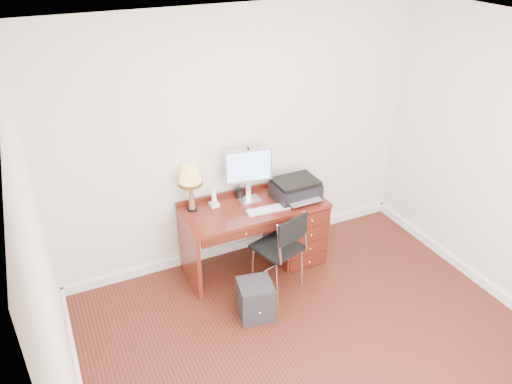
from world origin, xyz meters
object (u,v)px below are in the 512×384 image
monitor (248,169)px  chair (281,245)px  leg_lamp (190,178)px  phone (214,201)px  printer (296,189)px  equipment_box (256,299)px  desk (281,225)px

monitor → chair: bearing=-74.1°
leg_lamp → phone: 0.39m
printer → chair: bearing=-132.9°
monitor → equipment_box: bearing=-100.6°
chair → equipment_box: size_ratio=2.40×
monitor → chair: size_ratio=0.64×
leg_lamp → equipment_box: size_ratio=1.33×
desk → printer: size_ratio=3.15×
printer → leg_lamp: 1.13m
phone → equipment_box: 1.09m
leg_lamp → chair: size_ratio=0.56×
printer → phone: printer is taller
equipment_box → leg_lamp: bearing=117.5°
monitor → desk: bearing=-13.9°
desk → monitor: bearing=156.3°
phone → printer: bearing=-14.2°
desk → equipment_box: desk is taller
printer → leg_lamp: (-1.08, 0.21, 0.26)m
monitor → equipment_box: monitor is taller
desk → monitor: monitor is taller
desk → monitor: (-0.32, 0.14, 0.70)m
monitor → leg_lamp: (-0.61, 0.04, 0.00)m
leg_lamp → phone: (0.23, -0.02, -0.31)m
equipment_box → chair: bearing=42.9°
desk → leg_lamp: size_ratio=3.03×
desk → printer: printer is taller
desk → phone: size_ratio=7.99×
phone → equipment_box: phone is taller
desk → chair: (-0.26, -0.48, 0.13)m
printer → phone: 0.87m
desk → equipment_box: (-0.65, -0.73, -0.23)m
monitor → phone: bearing=-173.3°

